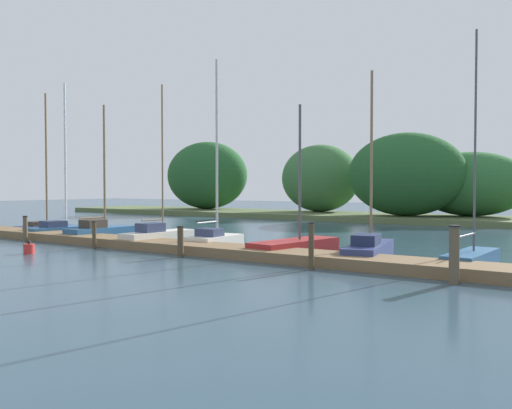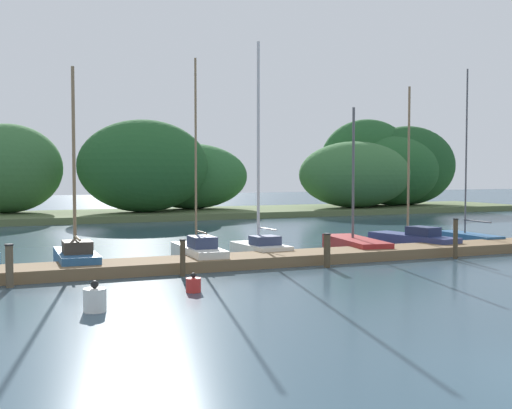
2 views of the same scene
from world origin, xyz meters
name	(u,v)px [view 2 (image 2 of 2)]	position (x,y,z in m)	size (l,w,h in m)	color
dock_pier	(250,260)	(0.00, 13.29, 0.17)	(26.53, 1.80, 0.35)	brown
far_shore	(203,172)	(6.43, 37.01, 3.02)	(62.77, 8.79, 7.13)	#56663D
sailboat_2	(76,256)	(-5.37, 14.69, 0.42)	(1.27, 3.63, 6.39)	#285684
sailboat_3	(198,252)	(-1.39, 14.51, 0.39)	(1.13, 3.83, 6.89)	silver
sailboat_4	(260,245)	(1.17, 15.13, 0.43)	(1.41, 2.89, 7.73)	silver
sailboat_5	(354,244)	(5.11, 15.11, 0.31)	(1.80, 4.40, 5.53)	maroon
sailboat_6	(411,239)	(7.88, 15.24, 0.38)	(1.81, 4.36, 6.48)	navy
sailboat_7	(466,236)	(11.13, 15.77, 0.31)	(1.11, 3.68, 7.44)	#285684
mooring_piling_1	(9,266)	(-7.46, 12.04, 0.59)	(0.23, 0.23, 1.17)	brown
mooring_piling_2	(183,257)	(-2.66, 12.06, 0.56)	(0.19, 0.19, 1.10)	#4C3D28
mooring_piling_3	(327,250)	(2.15, 11.95, 0.56)	(0.25, 0.25, 1.10)	#4C3D28
mooring_piling_4	(455,238)	(7.36, 11.99, 0.72)	(0.19, 0.19, 1.43)	#4C3D28
channel_buoy_0	(95,299)	(-5.89, 8.07, 0.27)	(0.51, 0.51, 0.70)	white
channel_buoy_1	(193,285)	(-3.16, 9.48, 0.19)	(0.39, 0.39, 0.50)	red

